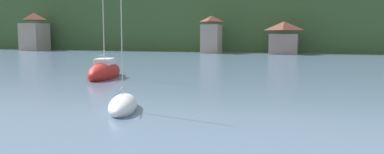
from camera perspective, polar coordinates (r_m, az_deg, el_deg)
The scene contains 6 objects.
wooded_hillside at distance 126.52m, azimuth 15.36°, elevation 6.81°, with size 352.00×62.09×27.83m.
shore_building_west at distance 110.15m, azimuth -21.62°, elevation 5.99°, with size 5.63×6.00×9.53m.
shore_building_westcentral at distance 88.40m, azimuth 2.79°, elevation 6.03°, with size 4.03×5.01×8.18m.
shore_building_central at distance 86.11m, azimuth 12.99°, elevation 5.44°, with size 6.02×5.46×6.81m.
sailboat_far_6 at distance 40.24m, azimuth -12.39°, elevation 0.71°, with size 4.01×8.10×11.50m.
sailboat_mid_7 at distance 23.10m, azimuth -9.84°, elevation -4.04°, with size 3.08×4.94×7.25m.
Camera 1 is at (6.21, 16.40, 4.40)m, focal length 37.30 mm.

